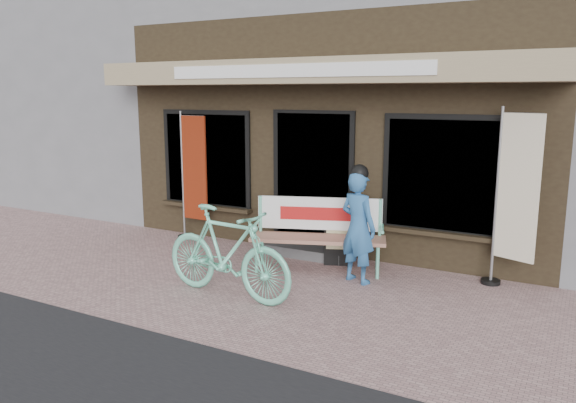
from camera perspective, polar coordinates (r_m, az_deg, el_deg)
The scene contains 9 objects.
ground at distance 7.18m, azimuth -4.59°, elevation -9.00°, with size 70.00×70.00×0.00m, color #AD8684.
storefront at distance 11.25m, azimuth 9.50°, elevation 13.58°, with size 7.00×6.77×6.00m.
neighbor_left_near at distance 16.55m, azimuth -19.58°, elevation 12.94°, with size 10.00×7.00×6.40m, color slate.
bench at distance 7.86m, azimuth 3.12°, elevation -2.73°, with size 1.91×1.07×1.01m.
person at distance 7.34m, azimuth 7.14°, elevation -2.38°, with size 0.62×0.51×1.56m.
bicycle at distance 6.83m, azimuth -6.21°, elevation -5.15°, with size 0.53×1.86×1.12m, color #6FD9B4.
nobori_red at distance 9.47m, azimuth -9.67°, elevation 2.70°, with size 0.63×0.25×2.16m.
nobori_cream at distance 7.48m, azimuth 21.98°, elevation 0.41°, with size 0.67×0.37×2.29m.
menu_stand at distance 8.09m, azimuth 5.16°, elevation -3.60°, with size 0.41×0.22×0.82m.
Camera 1 is at (3.72, -5.64, 2.45)m, focal length 35.00 mm.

